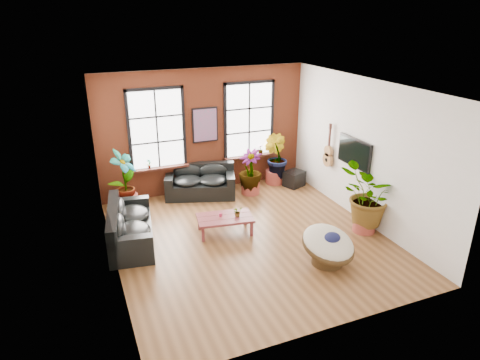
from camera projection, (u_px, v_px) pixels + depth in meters
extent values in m
cube|color=brown|center=(250.00, 239.00, 9.93)|extent=(6.00, 6.50, 0.02)
cube|color=white|center=(251.00, 86.00, 8.62)|extent=(6.00, 6.50, 0.02)
cube|color=#4D1F12|center=(204.00, 131.00, 12.07)|extent=(6.00, 0.02, 3.50)
cube|color=silver|center=(336.00, 237.00, 6.47)|extent=(6.00, 0.02, 3.50)
cube|color=silver|center=(107.00, 189.00, 8.22)|extent=(0.02, 6.50, 3.50)
cube|color=silver|center=(364.00, 152.00, 10.33)|extent=(0.02, 6.50, 3.50)
cube|color=white|center=(157.00, 130.00, 11.47)|extent=(1.40, 0.02, 2.10)
cube|color=black|center=(160.00, 168.00, 11.82)|extent=(1.60, 0.22, 0.06)
cube|color=white|center=(249.00, 120.00, 12.42)|extent=(1.40, 0.02, 2.10)
cube|color=black|center=(250.00, 156.00, 12.76)|extent=(1.60, 0.22, 0.06)
cube|color=black|center=(201.00, 189.00, 12.13)|extent=(2.13, 1.50, 0.44)
cube|color=black|center=(200.00, 170.00, 12.30)|extent=(1.90, 0.83, 0.45)
cube|color=black|center=(170.00, 178.00, 11.96)|extent=(0.52, 0.96, 0.23)
cube|color=black|center=(230.00, 177.00, 12.06)|extent=(0.52, 0.96, 0.23)
ellipsoid|color=black|center=(187.00, 180.00, 11.96)|extent=(1.02, 1.00, 0.25)
ellipsoid|color=black|center=(187.00, 172.00, 12.15)|extent=(0.85, 0.49, 0.43)
ellipsoid|color=black|center=(213.00, 180.00, 12.00)|extent=(1.02, 1.00, 0.25)
ellipsoid|color=black|center=(213.00, 171.00, 12.19)|extent=(0.85, 0.49, 0.43)
cube|color=black|center=(131.00, 233.00, 9.72)|extent=(1.24, 2.32, 0.43)
cube|color=black|center=(113.00, 218.00, 9.48)|extent=(0.55, 2.22, 0.44)
cube|color=black|center=(130.00, 242.00, 8.71)|extent=(0.95, 0.36, 0.23)
cube|color=black|center=(130.00, 202.00, 10.49)|extent=(0.95, 0.36, 0.23)
ellipsoid|color=black|center=(133.00, 231.00, 9.23)|extent=(0.91, 1.07, 0.25)
ellipsoid|color=black|center=(119.00, 226.00, 9.12)|extent=(0.39, 0.99, 0.42)
ellipsoid|color=black|center=(132.00, 214.00, 10.03)|extent=(0.91, 1.07, 0.25)
ellipsoid|color=black|center=(120.00, 209.00, 9.91)|extent=(0.39, 0.99, 0.42)
cube|color=maroon|center=(225.00, 218.00, 10.06)|extent=(1.39, 0.93, 0.06)
cube|color=black|center=(226.00, 219.00, 9.94)|extent=(1.28, 0.20, 0.00)
cube|color=black|center=(224.00, 215.00, 10.16)|extent=(1.28, 0.20, 0.00)
cube|color=maroon|center=(203.00, 234.00, 9.75)|extent=(0.07, 0.07, 0.36)
cube|color=maroon|center=(252.00, 229.00, 9.99)|extent=(0.07, 0.07, 0.36)
cube|color=maroon|center=(199.00, 223.00, 10.28)|extent=(0.07, 0.07, 0.36)
cube|color=maroon|center=(245.00, 218.00, 10.53)|extent=(0.07, 0.07, 0.36)
cylinder|color=#C23058|center=(221.00, 215.00, 10.06)|extent=(0.08, 0.08, 0.08)
cylinder|color=#422F17|center=(327.00, 258.00, 8.93)|extent=(0.82, 0.82, 0.26)
torus|color=#422F17|center=(328.00, 245.00, 8.82)|extent=(1.42, 1.42, 0.51)
ellipsoid|color=beige|center=(328.00, 242.00, 8.79)|extent=(1.38, 1.42, 0.69)
ellipsoid|color=#13163D|center=(331.00, 238.00, 8.71)|extent=(0.52, 0.46, 0.19)
cube|color=black|center=(205.00, 125.00, 11.94)|extent=(0.74, 0.04, 0.98)
cube|color=#0C7F8C|center=(205.00, 125.00, 11.91)|extent=(0.66, 0.02, 0.90)
cube|color=black|center=(354.00, 152.00, 10.60)|extent=(0.06, 1.25, 0.72)
cube|color=black|center=(353.00, 153.00, 10.59)|extent=(0.01, 1.15, 0.62)
cylinder|color=#B27F4C|center=(328.00, 160.00, 11.68)|extent=(0.09, 0.38, 0.38)
cylinder|color=#B27F4C|center=(328.00, 151.00, 11.59)|extent=(0.09, 0.30, 0.30)
cylinder|color=black|center=(328.00, 160.00, 11.68)|extent=(0.09, 0.11, 0.11)
cube|color=black|center=(329.00, 138.00, 11.45)|extent=(0.04, 0.05, 0.55)
cube|color=black|center=(330.00, 126.00, 11.33)|extent=(0.06, 0.06, 0.14)
cube|color=black|center=(294.00, 179.00, 12.81)|extent=(0.69, 0.64, 0.46)
cylinder|color=#9B3D33|center=(128.00, 202.00, 11.33)|extent=(0.72, 0.72, 0.41)
cylinder|color=#9B3D33|center=(275.00, 177.00, 13.05)|extent=(0.69, 0.69, 0.40)
cylinder|color=#9B3D33|center=(364.00, 224.00, 10.21)|extent=(0.57, 0.57, 0.39)
cylinder|color=#9B3D33|center=(250.00, 187.00, 12.31)|extent=(0.68, 0.68, 0.38)
imported|color=#1C4F15|center=(124.00, 178.00, 11.04)|extent=(0.94, 0.95, 1.52)
imported|color=#1C4F15|center=(275.00, 157.00, 12.82)|extent=(0.85, 0.92, 1.36)
imported|color=#1C4F15|center=(369.00, 197.00, 9.92)|extent=(1.73, 1.65, 1.50)
imported|color=#1C4F15|center=(250.00, 170.00, 12.09)|extent=(0.90, 0.90, 1.17)
imported|color=#1C4F15|center=(237.00, 212.00, 10.05)|extent=(0.25, 0.22, 0.23)
imported|color=#1C4F15|center=(149.00, 164.00, 11.65)|extent=(0.17, 0.17, 0.27)
imported|color=#1C4F15|center=(261.00, 150.00, 12.82)|extent=(0.19, 0.19, 0.27)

